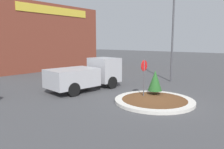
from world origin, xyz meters
The scene contains 7 objects.
ground_plane centered at (0.00, 0.00, 0.00)m, with size 120.00×120.00×0.00m, color #474749.
traffic_island centered at (0.00, 0.00, 0.09)m, with size 4.54×4.54×0.17m.
stop_sign centered at (0.33, 0.92, 1.63)m, with size 0.66×0.07×2.37m.
island_shrub centered at (1.10, 0.58, 1.04)m, with size 0.88×0.88×1.51m.
utility_truck centered at (-0.14, 5.41, 1.11)m, with size 5.67×2.76×2.21m.
storefront_building centered at (5.16, 19.23, 3.93)m, with size 13.78×6.07×7.86m.
light_pole centered at (6.78, 2.13, 4.39)m, with size 0.70×0.30×7.63m.
Camera 1 is at (-10.91, -5.95, 3.46)m, focal length 35.00 mm.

